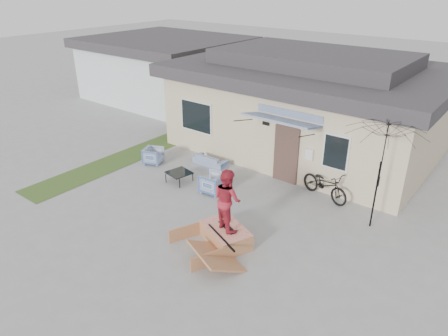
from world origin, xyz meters
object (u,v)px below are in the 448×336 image
Objects in this scene: patio_umbrella at (379,173)px; skate_ramp at (226,235)px; loveseat at (211,158)px; skater at (227,198)px; armchair_right at (213,182)px; skateboard at (227,227)px; bicycle at (325,182)px; armchair_left at (153,155)px; coffee_table at (179,177)px.

patio_umbrella is 4.63m from skate_ramp.
skater is (3.67, -3.70, 1.11)m from loveseat.
armchair_right is at bearing -166.23° from patio_umbrella.
skateboard is (2.18, -2.02, 0.10)m from armchair_right.
skateboard is at bearing -176.90° from bicycle.
skate_ramp is (-1.02, -4.04, -0.37)m from bicycle.
skater is at bearing 134.03° from loveseat.
armchair_right is 1.04× the size of skateboard.
patio_umbrella reaches higher than armchair_left.
bicycle is 1.08× the size of skater.
skate_ramp is 1.15m from skater.
skate_ramp is (2.16, -2.06, -0.15)m from armchair_right.
skater is (0.02, 0.04, 1.15)m from skate_ramp.
armchair_left is at bearing -102.32° from armchair_right.
skater reaches higher than loveseat.
coffee_table is (1.93, -0.56, -0.16)m from armchair_left.
skater is at bearing -176.90° from bicycle.
loveseat is at bearing 176.15° from patio_umbrella.
loveseat is 0.82× the size of skater.
skate_ramp is at bearing -176.99° from bicycle.
loveseat is at bearing 157.22° from skate_ramp.
armchair_left is 6.07m from skate_ramp.
loveseat is at bearing -79.10° from armchair_left.
armchair_left reaches higher than skate_ramp.
patio_umbrella is 1.43× the size of skater.
coffee_table is at bearing 131.88° from bicycle.
bicycle reaches higher than armchair_left.
armchair_left is at bearing -174.42° from patio_umbrella.
coffee_table is 0.44× the size of skater.
armchair_right is at bearing 159.22° from skate_ramp.
coffee_table is 6.81m from patio_umbrella.
skate_ramp is at bearing -137.09° from armchair_left.
skateboard is at bearing -27.36° from coffee_table.
armchair_right is 3.14m from skater.
bicycle is at bearing 98.67° from skate_ramp.
armchair_right is at bearing -119.97° from armchair_left.
skater reaches higher than patio_umbrella.
patio_umbrella is 1.33× the size of skate_ramp.
loveseat is at bearing 158.61° from skateboard.
armchair_right is at bearing 160.98° from skateboard.
loveseat is 0.75× the size of bicycle.
coffee_table is at bearing 176.43° from skateboard.
skateboard is (5.55, -2.43, 0.14)m from armchair_left.
skater is at bearing -136.65° from armchair_left.
loveseat is 6.71m from patio_umbrella.
skateboard is at bearing -131.31° from patio_umbrella.
armchair_left is 6.07m from skateboard.
patio_umbrella reaches higher than loveseat.
loveseat is at bearing 91.62° from coffee_table.
coffee_table is 0.41× the size of skate_ramp.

